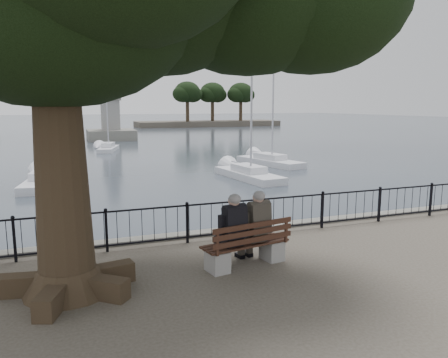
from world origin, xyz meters
name	(u,v)px	position (x,y,z in m)	size (l,w,h in m)	color
harbor	(218,251)	(0.00, 3.00, -0.50)	(260.00, 260.00, 1.20)	#615F5A
railing	(224,218)	(0.00, 2.50, 0.56)	(22.06, 0.06, 1.00)	black
bench	(247,250)	(-0.22, 0.47, 0.37)	(2.06, 0.95, 1.05)	gray
person_left	(230,233)	(-0.58, 0.52, 0.77)	(0.56, 0.88, 1.66)	black
person_right	(254,229)	(0.03, 0.63, 0.77)	(0.56, 0.88, 1.66)	#2D2923
lion_monument	(111,123)	(2.00, 49.93, 1.17)	(5.86, 5.86, 8.67)	#615F5A
sailboat_b	(45,179)	(-4.95, 18.22, -0.61)	(2.58, 6.28, 14.28)	silver
sailboat_c	(249,174)	(6.71, 16.32, -0.67)	(2.40, 6.14, 11.79)	silver
sailboat_d	(270,161)	(10.71, 21.52, -0.68)	(3.16, 6.38, 11.36)	silver
sailboat_f	(108,148)	(0.29, 36.24, -0.70)	(2.66, 5.18, 9.43)	silver
sailboat_h	(74,143)	(-2.80, 42.55, -0.64)	(1.72, 5.17, 11.96)	silver
far_shore	(211,107)	(25.54, 79.46, 3.00)	(30.00, 8.60, 9.18)	#413B31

